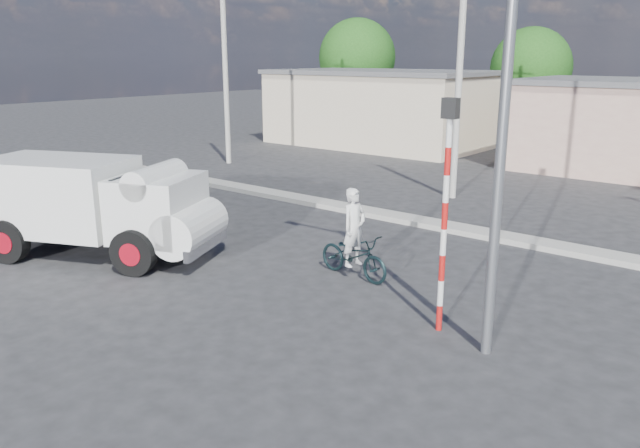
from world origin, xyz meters
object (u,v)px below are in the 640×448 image
Objects in this scene: truck at (99,204)px; traffic_pole at (446,197)px; bicycle at (354,256)px; streetlight at (498,62)px; cyclist at (354,240)px.

traffic_pole is at bearing -14.36° from truck.
bicycle is 0.22× the size of streetlight.
traffic_pole reaches higher than cyclist.
traffic_pole is (3.00, -1.34, 1.67)m from cyclist.
cyclist is at bearing 0.00° from bicycle.
streetlight is (3.94, -1.64, 4.04)m from cyclist.
truck is 1.48× the size of traffic_pole.
cyclist is 5.88m from streetlight.
traffic_pole is 2.56m from streetlight.
traffic_pole reaches higher than bicycle.
streetlight is at bearing -106.29° from cyclist.
streetlight reaches higher than cyclist.
streetlight is (9.91, 1.21, 3.57)m from truck.
truck is at bearing 121.80° from bicycle.
truck is 0.72× the size of streetlight.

